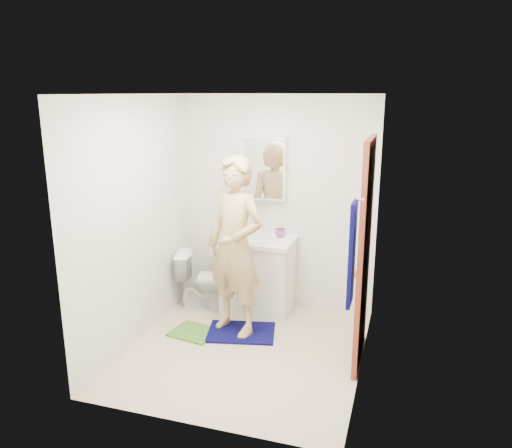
{
  "coord_description": "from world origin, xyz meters",
  "views": [
    {
      "loc": [
        1.39,
        -4.14,
        2.42
      ],
      "look_at": [
        0.03,
        0.25,
        1.2
      ],
      "focal_mm": 35.0,
      "sensor_mm": 36.0,
      "label": 1
    }
  ],
  "objects_px": {
    "toilet": "(206,280)",
    "soap_dispenser": "(232,227)",
    "medicine_cabinet": "(264,168)",
    "towel": "(352,254)",
    "toothbrush_cup": "(280,233)",
    "vanity_cabinet": "(258,276)",
    "man": "(235,247)"
  },
  "relations": [
    {
      "from": "medicine_cabinet",
      "to": "toothbrush_cup",
      "type": "bearing_deg",
      "value": -25.28
    },
    {
      "from": "soap_dispenser",
      "to": "toothbrush_cup",
      "type": "distance_m",
      "value": 0.54
    },
    {
      "from": "medicine_cabinet",
      "to": "toilet",
      "type": "height_order",
      "value": "medicine_cabinet"
    },
    {
      "from": "toilet",
      "to": "medicine_cabinet",
      "type": "bearing_deg",
      "value": -74.5
    },
    {
      "from": "vanity_cabinet",
      "to": "man",
      "type": "distance_m",
      "value": 0.81
    },
    {
      "from": "vanity_cabinet",
      "to": "toilet",
      "type": "height_order",
      "value": "vanity_cabinet"
    },
    {
      "from": "toilet",
      "to": "toothbrush_cup",
      "type": "xyz_separation_m",
      "value": [
        0.81,
        0.24,
        0.56
      ]
    },
    {
      "from": "medicine_cabinet",
      "to": "man",
      "type": "distance_m",
      "value": 1.07
    },
    {
      "from": "medicine_cabinet",
      "to": "towel",
      "type": "bearing_deg",
      "value": -55.39
    },
    {
      "from": "toilet",
      "to": "toothbrush_cup",
      "type": "distance_m",
      "value": 1.01
    },
    {
      "from": "vanity_cabinet",
      "to": "medicine_cabinet",
      "type": "bearing_deg",
      "value": 90.0
    },
    {
      "from": "toilet",
      "to": "soap_dispenser",
      "type": "relative_size",
      "value": 3.16
    },
    {
      "from": "toilet",
      "to": "toothbrush_cup",
      "type": "bearing_deg",
      "value": -87.97
    },
    {
      "from": "towel",
      "to": "vanity_cabinet",
      "type": "bearing_deg",
      "value": 128.47
    },
    {
      "from": "toothbrush_cup",
      "to": "man",
      "type": "xyz_separation_m",
      "value": [
        -0.27,
        -0.73,
        0.03
      ]
    },
    {
      "from": "towel",
      "to": "soap_dispenser",
      "type": "distance_m",
      "value": 2.1
    },
    {
      "from": "medicine_cabinet",
      "to": "toilet",
      "type": "xyz_separation_m",
      "value": [
        -0.59,
        -0.34,
        -1.27
      ]
    },
    {
      "from": "soap_dispenser",
      "to": "toothbrush_cup",
      "type": "xyz_separation_m",
      "value": [
        0.52,
        0.15,
        -0.06
      ]
    },
    {
      "from": "toilet",
      "to": "man",
      "type": "relative_size",
      "value": 0.37
    },
    {
      "from": "soap_dispenser",
      "to": "toothbrush_cup",
      "type": "bearing_deg",
      "value": 15.8
    },
    {
      "from": "vanity_cabinet",
      "to": "towel",
      "type": "bearing_deg",
      "value": -51.53
    },
    {
      "from": "towel",
      "to": "man",
      "type": "height_order",
      "value": "man"
    },
    {
      "from": "medicine_cabinet",
      "to": "toothbrush_cup",
      "type": "height_order",
      "value": "medicine_cabinet"
    },
    {
      "from": "medicine_cabinet",
      "to": "toothbrush_cup",
      "type": "distance_m",
      "value": 0.74
    },
    {
      "from": "toilet",
      "to": "soap_dispenser",
      "type": "distance_m",
      "value": 0.69
    },
    {
      "from": "vanity_cabinet",
      "to": "toilet",
      "type": "xyz_separation_m",
      "value": [
        -0.59,
        -0.11,
        -0.07
      ]
    },
    {
      "from": "vanity_cabinet",
      "to": "toothbrush_cup",
      "type": "bearing_deg",
      "value": 29.61
    },
    {
      "from": "medicine_cabinet",
      "to": "man",
      "type": "bearing_deg",
      "value": -93.95
    },
    {
      "from": "vanity_cabinet",
      "to": "medicine_cabinet",
      "type": "distance_m",
      "value": 1.22
    },
    {
      "from": "medicine_cabinet",
      "to": "toilet",
      "type": "distance_m",
      "value": 1.44
    },
    {
      "from": "medicine_cabinet",
      "to": "soap_dispenser",
      "type": "distance_m",
      "value": 0.75
    },
    {
      "from": "soap_dispenser",
      "to": "toilet",
      "type": "bearing_deg",
      "value": -162.52
    }
  ]
}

